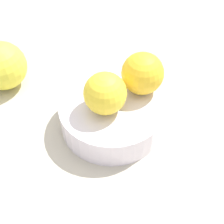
{
  "coord_description": "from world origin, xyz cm",
  "views": [
    {
      "loc": [
        -22.48,
        -23.07,
        38.26
      ],
      "look_at": [
        0.0,
        0.0,
        2.79
      ],
      "focal_mm": 49.37,
      "sensor_mm": 36.0,
      "label": 1
    }
  ],
  "objects_px": {
    "orange_in_bowl_1": "(143,73)",
    "orange_loose_0": "(2,66)",
    "fruit_bowl": "(112,114)",
    "orange_in_bowl_0": "(106,94)"
  },
  "relations": [
    {
      "from": "fruit_bowl",
      "to": "orange_in_bowl_0",
      "type": "height_order",
      "value": "orange_in_bowl_0"
    },
    {
      "from": "orange_in_bowl_0",
      "to": "orange_in_bowl_1",
      "type": "xyz_separation_m",
      "value": [
        0.07,
        -0.01,
        0.0
      ]
    },
    {
      "from": "fruit_bowl",
      "to": "orange_loose_0",
      "type": "relative_size",
      "value": 1.92
    },
    {
      "from": "fruit_bowl",
      "to": "orange_loose_0",
      "type": "height_order",
      "value": "orange_loose_0"
    },
    {
      "from": "orange_in_bowl_0",
      "to": "orange_in_bowl_1",
      "type": "bearing_deg",
      "value": -5.91
    },
    {
      "from": "fruit_bowl",
      "to": "orange_loose_0",
      "type": "bearing_deg",
      "value": 109.2
    },
    {
      "from": "orange_in_bowl_0",
      "to": "orange_loose_0",
      "type": "xyz_separation_m",
      "value": [
        -0.06,
        0.2,
        -0.04
      ]
    },
    {
      "from": "orange_in_bowl_0",
      "to": "orange_loose_0",
      "type": "height_order",
      "value": "orange_in_bowl_0"
    },
    {
      "from": "orange_loose_0",
      "to": "orange_in_bowl_1",
      "type": "bearing_deg",
      "value": -59.19
    },
    {
      "from": "orange_in_bowl_1",
      "to": "orange_loose_0",
      "type": "xyz_separation_m",
      "value": [
        -0.13,
        0.21,
        -0.04
      ]
    }
  ]
}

